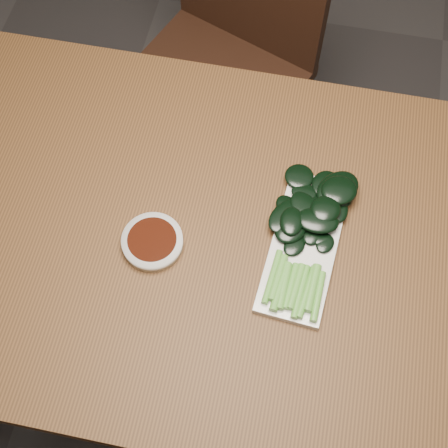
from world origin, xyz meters
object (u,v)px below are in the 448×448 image
chair_far (223,57)px  serving_plate (304,246)px  table (238,254)px  sauce_bowl (153,242)px  gai_lan (312,221)px

chair_far → serving_plate: 0.76m
chair_far → serving_plate: bearing=-44.7°
table → chair_far: bearing=103.8°
table → chair_far: chair_far is taller
chair_far → sauce_bowl: bearing=-67.5°
table → sauce_bowl: size_ratio=12.43×
chair_far → gai_lan: size_ratio=2.76×
serving_plate → gai_lan: 0.05m
sauce_bowl → gai_lan: gai_lan is taller
table → serving_plate: 0.14m
gai_lan → table: bearing=-159.7°
gai_lan → serving_plate: bearing=-99.7°
chair_far → serving_plate: size_ratio=2.91×
chair_far → sauce_bowl: 0.75m
gai_lan → chair_far: bearing=115.5°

